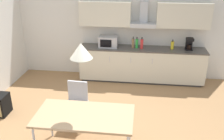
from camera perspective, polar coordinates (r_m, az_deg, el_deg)
name	(u,v)px	position (r m, az deg, el deg)	size (l,w,h in m)	color
ground_plane	(97,132)	(4.81, -3.48, -14.05)	(7.62, 8.05, 0.02)	#9E754C
wall_back	(114,27)	(6.72, 0.46, 9.78)	(6.10, 0.10, 2.68)	silver
kitchen_counter	(141,64)	(6.62, 6.70, 1.34)	(3.23, 0.61, 0.90)	#333333
backsplash_tile	(143,36)	(6.66, 7.01, 7.76)	(3.21, 0.02, 0.49)	silver
upper_wall_cabinets	(144,15)	(6.38, 7.25, 12.44)	(3.21, 0.40, 0.61)	beige
microwave	(108,42)	(6.48, -0.86, 6.51)	(0.48, 0.35, 0.28)	#ADADB2
coffee_maker	(189,44)	(6.55, 17.23, 5.74)	(0.18, 0.19, 0.30)	black
bottle_brown	(133,43)	(6.42, 4.82, 6.14)	(0.07, 0.07, 0.29)	brown
bottle_green	(137,43)	(6.43, 5.69, 6.09)	(0.07, 0.07, 0.29)	green
bottle_yellow	(172,45)	(6.50, 13.62, 5.54)	(0.08, 0.08, 0.24)	yellow
bottle_red	(142,44)	(6.38, 6.82, 5.97)	(0.08, 0.08, 0.30)	red
dining_table	(84,117)	(3.97, -6.32, -10.66)	(1.53, 0.81, 0.74)	tan
chair_far_left	(77,100)	(4.78, -8.10, -6.72)	(0.42, 0.42, 0.87)	#B2B2B7
pendant_lamp	(81,51)	(3.49, -7.09, 4.38)	(0.32, 0.32, 0.22)	silver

